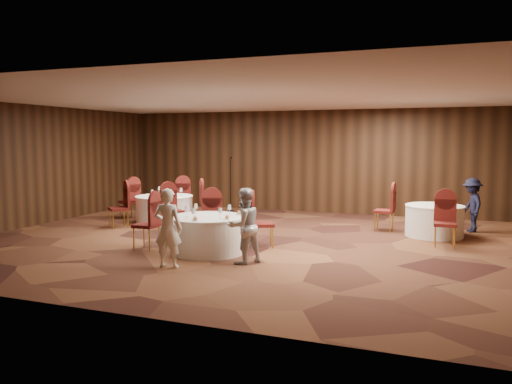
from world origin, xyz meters
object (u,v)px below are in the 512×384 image
(table_right, at_px, (434,220))
(woman_a, at_px, (168,228))
(woman_b, at_px, (244,226))
(man_c, at_px, (472,205))
(table_main, at_px, (208,234))
(mic_stand, at_px, (231,195))
(table_left, at_px, (164,209))

(table_right, xyz_separation_m, woman_a, (-4.40, -4.76, 0.34))
(table_right, distance_m, woman_a, 6.49)
(woman_a, relative_size, woman_b, 1.02)
(table_right, bearing_deg, woman_b, -129.02)
(man_c, bearing_deg, table_main, -65.11)
(mic_stand, distance_m, man_c, 7.12)
(table_main, height_order, mic_stand, mic_stand)
(mic_stand, bearing_deg, woman_a, -75.51)
(table_left, height_order, man_c, man_c)
(table_left, xyz_separation_m, mic_stand, (0.85, 2.62, 0.14))
(table_left, bearing_deg, mic_stand, 72.04)
(table_main, bearing_deg, woman_a, -95.91)
(table_left, distance_m, woman_b, 5.14)
(man_c, bearing_deg, table_left, -95.10)
(man_c, bearing_deg, table_right, -58.48)
(mic_stand, xyz_separation_m, man_c, (7.02, -1.17, 0.15))
(table_right, relative_size, mic_stand, 0.78)
(table_main, relative_size, mic_stand, 0.89)
(table_right, xyz_separation_m, woman_b, (-3.25, -4.01, 0.33))
(table_main, bearing_deg, mic_stand, 109.00)
(table_main, xyz_separation_m, mic_stand, (-1.91, 5.53, 0.14))
(woman_a, xyz_separation_m, man_c, (5.25, 5.68, -0.04))
(table_main, bearing_deg, woman_b, -28.62)
(woman_a, xyz_separation_m, woman_b, (1.16, 0.76, -0.01))
(woman_a, bearing_deg, table_main, -101.29)
(mic_stand, bearing_deg, woman_b, -64.35)
(table_left, bearing_deg, table_right, 4.39)
(table_main, bearing_deg, table_left, 133.43)
(table_left, xyz_separation_m, woman_b, (3.78, -3.47, 0.33))
(table_main, xyz_separation_m, woman_a, (-0.14, -1.31, 0.34))
(table_right, distance_m, woman_b, 5.17)
(man_c, bearing_deg, mic_stand, -115.01)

